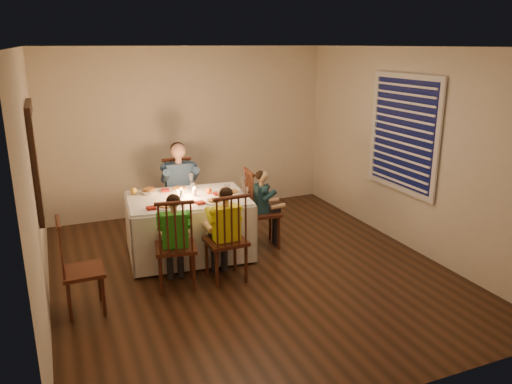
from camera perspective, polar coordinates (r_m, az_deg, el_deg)
name	(u,v)px	position (r m, az deg, el deg)	size (l,w,h in m)	color
ground	(250,270)	(6.11, -0.73, -8.90)	(5.00, 5.00, 0.00)	black
wall_left	(34,187)	(5.29, -24.01, 0.56)	(0.02, 5.00, 2.60)	beige
wall_right	(409,150)	(6.82, 17.10, 4.61)	(0.02, 5.00, 2.60)	beige
wall_back	(190,131)	(8.00, -7.54, 6.89)	(4.50, 0.02, 2.60)	beige
ceiling	(249,47)	(5.52, -0.84, 16.27)	(5.00, 5.00, 0.00)	white
dining_table	(188,214)	(6.38, -7.76, -2.50)	(1.59, 1.21, 0.75)	white
chair_adult	(182,232)	(7.34, -8.47, -4.58)	(0.44, 0.42, 1.07)	#36180E
chair_near_left	(177,286)	(5.81, -8.97, -10.57)	(0.44, 0.42, 1.07)	#36180E
chair_near_right	(227,279)	(5.91, -3.39, -9.88)	(0.44, 0.42, 1.07)	#36180E
chair_end	(263,245)	(6.82, 0.75, -6.11)	(0.44, 0.42, 1.07)	#36180E
chair_extra	(87,311)	(5.53, -18.72, -12.76)	(0.42, 0.40, 1.02)	#36180E
adult	(182,232)	(7.34, -8.47, -4.58)	(0.50, 0.46, 1.32)	navy
child_green	(177,286)	(5.81, -8.97, -10.57)	(0.37, 0.34, 1.10)	green
child_yellow	(227,279)	(5.91, -3.39, -9.88)	(0.38, 0.35, 1.12)	#FAF41B
child_teal	(263,245)	(6.82, 0.75, -6.11)	(0.34, 0.31, 1.05)	#1A3942
setting_adult	(179,189)	(6.62, -8.78, 0.30)	(0.26, 0.26, 0.02)	white
setting_green	(167,207)	(5.94, -10.17, -1.70)	(0.26, 0.26, 0.02)	white
setting_yellow	(215,202)	(6.06, -4.73, -1.10)	(0.26, 0.26, 0.02)	white
setting_teal	(231,193)	(6.40, -2.86, -0.09)	(0.26, 0.26, 0.02)	white
candle_left	(181,194)	(6.29, -8.54, -0.20)	(0.06, 0.06, 0.10)	white
candle_right	(194,193)	(6.31, -7.06, -0.07)	(0.06, 0.06, 0.10)	white
squash	(134,191)	(6.53, -13.78, 0.10)	(0.09, 0.09, 0.09)	yellow
orange_fruit	(209,191)	(6.40, -5.42, 0.13)	(0.08, 0.08, 0.08)	orange
serving_bowl	(149,192)	(6.53, -12.11, 0.01)	(0.20, 0.20, 0.05)	white
wall_mirror	(36,160)	(5.54, -23.89, 3.37)	(0.06, 0.95, 1.15)	black
window_blinds	(403,134)	(6.83, 16.42, 6.40)	(0.07, 1.34, 1.54)	black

